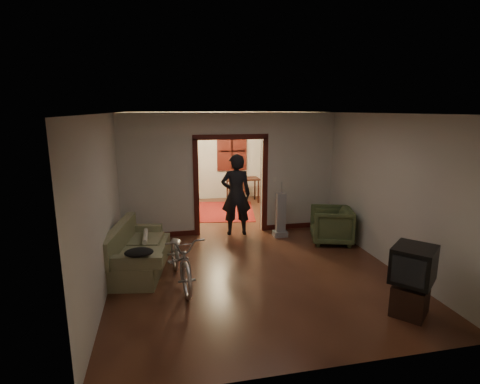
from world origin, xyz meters
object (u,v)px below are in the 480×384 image
object	(u,v)px
armchair	(331,225)
person	(236,195)
bicycle	(181,257)
sofa	(139,247)
locker	(164,175)
desk	(243,190)

from	to	relation	value
armchair	person	bearing A→B (deg)	-100.03
bicycle	person	xyz separation A→B (m)	(1.41, 2.29, 0.49)
sofa	person	world-z (taller)	person
locker	armchair	bearing A→B (deg)	-69.46
sofa	armchair	size ratio (longest dim) A/B	2.15
sofa	locker	world-z (taller)	locker
bicycle	locker	bearing A→B (deg)	84.60
sofa	locker	distance (m)	4.93
bicycle	desk	world-z (taller)	bicycle
person	sofa	bearing A→B (deg)	42.03
locker	bicycle	bearing A→B (deg)	-107.09
person	desk	xyz separation A→B (m)	(0.83, 3.02, -0.57)
sofa	bicycle	distance (m)	0.99
sofa	desk	bearing A→B (deg)	67.52
bicycle	armchair	distance (m)	3.58
bicycle	desk	bearing A→B (deg)	60.12
person	desk	world-z (taller)	person
bicycle	desk	size ratio (longest dim) A/B	1.71
sofa	bicycle	world-z (taller)	bicycle
bicycle	locker	size ratio (longest dim) A/B	0.94
sofa	bicycle	bearing A→B (deg)	-34.62
bicycle	person	size ratio (longest dim) A/B	0.92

